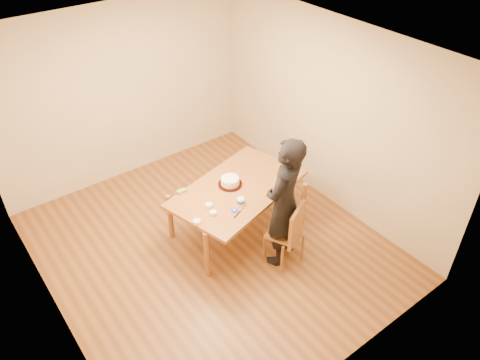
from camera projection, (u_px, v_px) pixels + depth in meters
room_shell at (191, 150)px, 5.69m from camera, size 4.00×4.50×2.70m
dining_table at (238, 189)px, 6.09m from camera, size 1.97×1.46×0.04m
dining_chair at (285, 232)px, 5.83m from camera, size 0.54×0.54×0.04m
cake_plate at (230, 184)px, 6.11m from camera, size 0.31×0.31×0.02m
cake at (230, 181)px, 6.08m from camera, size 0.24×0.24×0.08m
frosting_dome at (230, 178)px, 6.05m from camera, size 0.24×0.24×0.03m
frosting_tub at (241, 201)px, 5.78m from camera, size 0.09×0.09×0.08m
frosting_lid at (234, 210)px, 5.69m from camera, size 0.09×0.09×0.01m
frosting_dollop at (234, 210)px, 5.68m from camera, size 0.04×0.04×0.02m
ramekin_green at (213, 213)px, 5.63m from camera, size 0.08×0.08×0.04m
ramekin_yellow at (209, 205)px, 5.74m from camera, size 0.09×0.09×0.04m
ramekin_multi at (197, 222)px, 5.50m from camera, size 0.09×0.09×0.04m
candy_box_pink at (182, 192)px, 5.98m from camera, size 0.12×0.07×0.02m
candy_box_green at (181, 191)px, 5.97m from camera, size 0.13×0.07×0.02m
spatula at (237, 214)px, 5.63m from camera, size 0.15×0.07×0.01m
person at (284, 203)px, 5.60m from camera, size 0.76×0.63×1.77m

